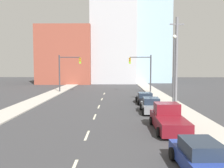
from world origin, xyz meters
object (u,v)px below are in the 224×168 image
at_px(pickup_truck_maroon, 168,119).
at_px(sedan_gray, 151,106).
at_px(sedan_black, 145,98).
at_px(utility_pole_right_mid, 176,62).
at_px(street_lamp, 174,66).
at_px(traffic_signal_right, 145,68).
at_px(traffic_signal_left, 65,68).
at_px(sedan_blue, 200,158).

height_order(pickup_truck_maroon, sedan_gray, pickup_truck_maroon).
relative_size(sedan_gray, sedan_black, 1.03).
distance_m(pickup_truck_maroon, sedan_gray, 6.89).
relative_size(utility_pole_right_mid, street_lamp, 1.25).
bearing_deg(street_lamp, traffic_signal_right, 94.77).
height_order(traffic_signal_left, sedan_black, traffic_signal_left).
bearing_deg(pickup_truck_maroon, sedan_black, 91.18).
relative_size(pickup_truck_maroon, sedan_black, 1.31).
xyz_separation_m(traffic_signal_right, sedan_gray, (-1.57, -19.41, -3.59)).
bearing_deg(sedan_black, sedan_gray, -91.98).
bearing_deg(street_lamp, sedan_black, 131.26).
height_order(sedan_blue, sedan_gray, sedan_gray).
xyz_separation_m(traffic_signal_left, pickup_truck_maroon, (13.08, -26.29, -3.51)).
height_order(utility_pole_right_mid, sedan_blue, utility_pole_right_mid).
xyz_separation_m(street_lamp, pickup_truck_maroon, (-2.60, -9.78, -4.01)).
bearing_deg(sedan_gray, utility_pole_right_mid, 46.29).
xyz_separation_m(traffic_signal_left, sedan_black, (12.83, -13.27, -3.66)).
distance_m(utility_pole_right_mid, pickup_truck_maroon, 11.50).
bearing_deg(pickup_truck_maroon, sedan_blue, -90.81).
distance_m(traffic_signal_left, street_lamp, 22.78).
bearing_deg(sedan_gray, traffic_signal_right, 86.73).
xyz_separation_m(street_lamp, sedan_black, (-2.85, 3.25, -4.16)).
xyz_separation_m(traffic_signal_right, sedan_black, (-1.47, -13.27, -3.66)).
distance_m(street_lamp, pickup_truck_maroon, 10.88).
height_order(traffic_signal_right, sedan_black, traffic_signal_right).
distance_m(traffic_signal_left, pickup_truck_maroon, 29.58).
bearing_deg(sedan_blue, utility_pole_right_mid, 77.90).
bearing_deg(utility_pole_right_mid, traffic_signal_left, 134.85).
bearing_deg(sedan_blue, sedan_black, 88.13).
height_order(traffic_signal_right, pickup_truck_maroon, traffic_signal_right).
relative_size(pickup_truck_maroon, sedan_gray, 1.27).
xyz_separation_m(utility_pole_right_mid, street_lamp, (-0.35, -0.39, -0.48)).
height_order(traffic_signal_right, sedan_blue, traffic_signal_right).
distance_m(traffic_signal_right, street_lamp, 16.58).
xyz_separation_m(street_lamp, sedan_gray, (-2.95, -2.90, -4.09)).
distance_m(traffic_signal_left, sedan_gray, 23.49).
distance_m(sedan_gray, sedan_black, 6.15).
bearing_deg(traffic_signal_left, street_lamp, -46.48).
relative_size(traffic_signal_right, street_lamp, 0.81).
bearing_deg(pickup_truck_maroon, sedan_gray, 92.95).
bearing_deg(pickup_truck_maroon, traffic_signal_right, 87.43).
xyz_separation_m(sedan_blue, sedan_black, (-0.13, 20.52, -0.03)).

